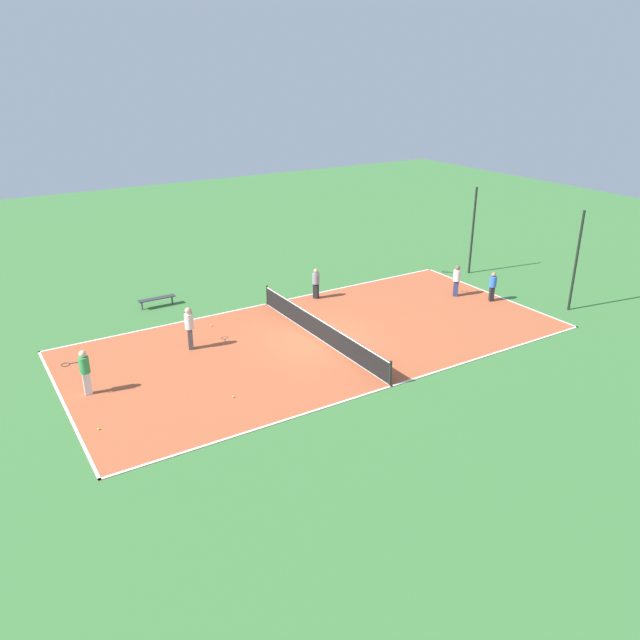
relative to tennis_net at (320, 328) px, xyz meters
The scene contains 14 objects.
ground_plane 0.52m from the tennis_net, ahead, with size 80.00×80.00×0.00m, color #3D7538.
court_surface 0.51m from the tennis_net, ahead, with size 10.09×21.17×0.02m.
tennis_net is the anchor object (origin of this frame).
bench 8.86m from the tennis_net, 147.99° to the right, with size 0.36×1.81×0.45m.
player_near_white 8.76m from the tennis_net, 96.03° to the left, with size 0.90×0.89×1.62m.
player_far_green 9.65m from the tennis_net, 91.69° to the right, with size 0.39×0.95×1.72m.
player_far_white 5.49m from the tennis_net, 111.25° to the right, with size 0.99×0.61×1.84m.
player_near_blue 9.77m from the tennis_net, 86.79° to the left, with size 0.49×0.49×1.48m.
player_baseline_gray 5.06m from the tennis_net, 150.47° to the left, with size 0.50×0.50×1.55m.
tennis_ball_right_alley 5.97m from the tennis_net, 63.04° to the right, with size 0.07×0.07×0.07m, color #CCE033.
tennis_ball_far_baseline 10.20m from the tennis_net, 76.69° to the right, with size 0.07×0.07×0.07m, color #CCE033.
tennis_ball_near_net 5.14m from the tennis_net, 137.85° to the right, with size 0.07×0.07×0.07m, color #CCE033.
fence_post_back_left 12.66m from the tennis_net, 105.62° to the left, with size 0.12×0.12×4.85m.
fence_post_back_right 12.66m from the tennis_net, 74.38° to the left, with size 0.12×0.12×4.85m.
Camera 1 is at (20.83, -12.95, 11.02)m, focal length 35.00 mm.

